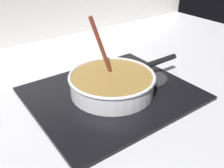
# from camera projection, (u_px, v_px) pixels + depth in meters

# --- Properties ---
(ground) EXTENTS (2.40, 1.60, 0.04)m
(ground) POSITION_uv_depth(u_px,v_px,m) (112.00, 119.00, 0.81)
(ground) COLOR #B7B7BC
(hob_plate) EXTENTS (0.56, 0.48, 0.01)m
(hob_plate) POSITION_uv_depth(u_px,v_px,m) (112.00, 93.00, 0.90)
(hob_plate) COLOR black
(hob_plate) RESTS_ON ground
(burner_ring) EXTENTS (0.17, 0.17, 0.01)m
(burner_ring) POSITION_uv_depth(u_px,v_px,m) (112.00, 91.00, 0.90)
(burner_ring) COLOR #592D0C
(burner_ring) RESTS_ON hob_plate
(spare_burner) EXTENTS (0.15, 0.15, 0.01)m
(spare_burner) POSITION_uv_depth(u_px,v_px,m) (148.00, 78.00, 0.99)
(spare_burner) COLOR #262628
(spare_burner) RESTS_ON hob_plate
(cooking_pan) EXTENTS (0.47, 0.30, 0.27)m
(cooking_pan) POSITION_uv_depth(u_px,v_px,m) (112.00, 83.00, 0.88)
(cooking_pan) COLOR silver
(cooking_pan) RESTS_ON hob_plate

